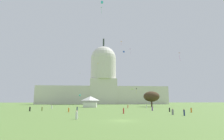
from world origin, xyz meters
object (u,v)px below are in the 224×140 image
person_black_near_tent (170,110)px  person_purple_front_left (152,109)px  person_grey_back_left (173,112)px  person_orange_aisle_center (191,110)px  person_orange_mid_center (69,110)px  kite_blue_mid (124,52)px  person_white_edge_west (77,115)px  person_navy_deep_crowd (184,113)px  person_white_back_right (52,107)px  person_black_back_center (30,109)px  kite_pink_mid (179,54)px  person_olive_edge_east (42,109)px  kite_violet_high (131,50)px  kite_lime_low (133,90)px  kite_green_high (102,9)px  kite_orange_high (122,42)px  event_tent (90,102)px  kite_gold_mid (98,63)px  capitol_building (103,83)px  kite_turquoise_low (80,95)px  kite_white_mid (80,73)px  kite_black_low (136,90)px  kite_cyan_high (102,2)px  person_white_mid_right (147,107)px  person_red_lawn_far_right (124,111)px  tree_east_near (151,96)px  person_red_lawn_far_left (128,106)px

person_black_near_tent → person_purple_front_left: bearing=-133.1°
person_grey_back_left → person_orange_aisle_center: size_ratio=1.03×
person_orange_mid_center → kite_blue_mid: size_ratio=1.54×
person_white_edge_west → person_navy_deep_crowd: bearing=-3.1°
person_white_back_right → person_grey_back_left: bearing=39.9°
person_black_back_center → kite_pink_mid: size_ratio=0.46×
person_olive_edge_east → kite_violet_high: (43.95, 62.93, 40.32)m
person_white_edge_west → kite_lime_low: bearing=50.3°
kite_pink_mid → kite_green_high: (-35.35, 22.56, 33.47)m
person_black_near_tent → kite_pink_mid: bearing=169.1°
person_olive_edge_east → person_navy_deep_crowd: bearing=35.8°
kite_pink_mid → kite_blue_mid: kite_blue_mid is taller
person_purple_front_left → person_white_back_right: 44.41m
person_white_edge_west → person_grey_back_left: size_ratio=1.09×
kite_orange_high → person_white_edge_west: bearing=127.8°
person_olive_edge_east → event_tent: bearing=133.7°
person_orange_aisle_center → kite_gold_mid: kite_gold_mid is taller
person_orange_mid_center → kite_lime_low: (26.41, 31.17, 7.92)m
person_black_near_tent → person_orange_mid_center: bearing=-69.8°
capitol_building → kite_turquoise_low: capitol_building is taller
kite_white_mid → person_purple_front_left: bearing=15.5°
kite_black_low → kite_cyan_high: bearing=126.0°
person_black_back_center → person_white_mid_right: bearing=-86.9°
person_orange_aisle_center → person_navy_deep_crowd: person_navy_deep_crowd is taller
person_orange_mid_center → person_white_mid_right: person_white_mid_right is taller
person_orange_mid_center → kite_gold_mid: kite_gold_mid is taller
kite_pink_mid → kite_blue_mid: 25.81m
person_red_lawn_far_right → kite_violet_high: 90.67m
kite_gold_mid → kite_white_mid: 26.82m
person_purple_front_left → kite_turquoise_low: 98.73m
capitol_building → kite_black_low: bearing=-68.3°
person_purple_front_left → capitol_building: bearing=71.1°
kite_white_mid → kite_pink_mid: bearing=29.0°
tree_east_near → person_black_near_tent: 51.20m
kite_cyan_high → kite_gold_mid: bearing=-102.9°
person_red_lawn_far_right → kite_turquoise_low: (-20.27, 106.72, 7.38)m
person_purple_front_left → person_orange_aisle_center: size_ratio=1.11×
person_red_lawn_far_left → person_white_mid_right: 10.42m
person_orange_mid_center → kite_blue_mid: 44.50m
event_tent → kite_blue_mid: 32.48m
person_olive_edge_east → kite_white_mid: 100.09m
person_white_edge_west → kite_cyan_high: size_ratio=1.30×
person_red_lawn_far_right → person_orange_mid_center: size_ratio=1.11×
person_white_mid_right → kite_white_mid: (-36.37, 81.55, 26.96)m
event_tent → person_black_back_center: bearing=-112.0°
kite_orange_high → kite_white_mid: (-36.22, 9.16, -26.85)m
person_red_lawn_far_left → tree_east_near: bearing=8.4°
person_white_mid_right → kite_gold_mid: kite_gold_mid is taller
person_orange_aisle_center → person_white_mid_right: bearing=21.0°
kite_cyan_high → kite_violet_high: kite_cyan_high is taller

